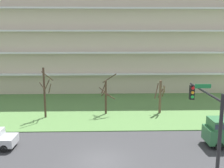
# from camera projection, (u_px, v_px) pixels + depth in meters

# --- Properties ---
(ground) EXTENTS (160.00, 160.00, 0.00)m
(ground) POSITION_uv_depth(u_px,v_px,m) (101.00, 161.00, 19.78)
(ground) COLOR #38383A
(grass_lawn_strip) EXTENTS (80.00, 16.00, 0.08)m
(grass_lawn_strip) POSITION_uv_depth(u_px,v_px,m) (102.00, 108.00, 33.51)
(grass_lawn_strip) COLOR #547F42
(grass_lawn_strip) RESTS_ON ground
(apartment_building) EXTENTS (45.94, 14.63, 19.43)m
(apartment_building) POSITION_uv_depth(u_px,v_px,m) (103.00, 31.00, 46.25)
(apartment_building) COLOR beige
(apartment_building) RESTS_ON ground
(tree_left) EXTENTS (1.55, 1.90, 5.70)m
(tree_left) POSITION_uv_depth(u_px,v_px,m) (45.00, 92.00, 29.25)
(tree_left) COLOR #423023
(tree_left) RESTS_ON ground
(tree_center) EXTENTS (2.04, 2.35, 4.77)m
(tree_center) POSITION_uv_depth(u_px,v_px,m) (106.00, 95.00, 30.73)
(tree_center) COLOR #423023
(tree_center) RESTS_ON ground
(tree_right) EXTENTS (1.36, 1.34, 3.98)m
(tree_right) POSITION_uv_depth(u_px,v_px,m) (160.00, 96.00, 31.08)
(tree_right) COLOR brown
(tree_right) RESTS_ON ground
(traffic_signal_mast) EXTENTS (0.90, 4.70, 6.64)m
(traffic_signal_mast) POSITION_uv_depth(u_px,v_px,m) (208.00, 127.00, 14.09)
(traffic_signal_mast) COLOR black
(traffic_signal_mast) RESTS_ON ground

